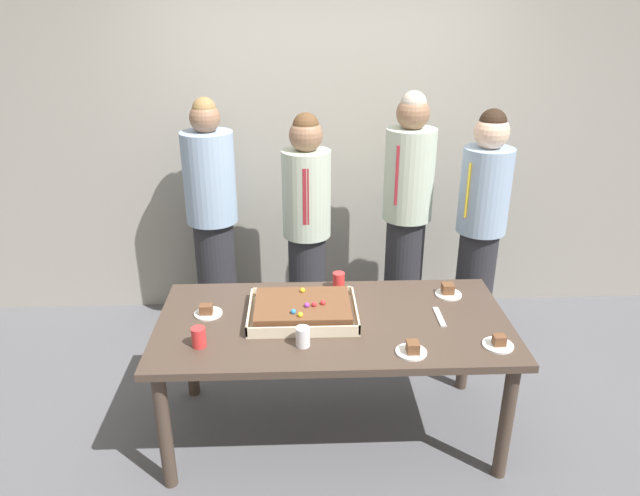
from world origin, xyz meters
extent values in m
plane|color=#5B5B60|center=(0.00, 0.00, 0.00)|extent=(12.00, 12.00, 0.00)
cube|color=#9E998E|center=(0.00, 1.60, 1.50)|extent=(8.00, 0.12, 3.00)
cube|color=#47382D|center=(0.00, 0.00, 0.70)|extent=(1.85, 0.91, 0.04)
cylinder|color=#47382D|center=(-0.85, -0.37, 0.34)|extent=(0.07, 0.07, 0.68)
cylinder|color=#47382D|center=(0.85, -0.37, 0.34)|extent=(0.07, 0.07, 0.68)
cylinder|color=#47382D|center=(-0.85, 0.37, 0.34)|extent=(0.07, 0.07, 0.68)
cylinder|color=#47382D|center=(0.85, 0.37, 0.34)|extent=(0.07, 0.07, 0.68)
cube|color=beige|center=(-0.16, 0.05, 0.73)|extent=(0.57, 0.44, 0.01)
cube|color=beige|center=(-0.16, -0.17, 0.76)|extent=(0.57, 0.01, 0.05)
cube|color=beige|center=(-0.16, 0.26, 0.76)|extent=(0.57, 0.01, 0.05)
cube|color=beige|center=(-0.44, 0.05, 0.76)|extent=(0.01, 0.44, 0.05)
cube|color=beige|center=(0.12, 0.05, 0.76)|extent=(0.01, 0.44, 0.05)
cube|color=brown|center=(-0.16, 0.05, 0.77)|extent=(0.50, 0.37, 0.07)
sphere|color=yellow|center=(-0.16, 0.17, 0.81)|extent=(0.03, 0.03, 0.03)
sphere|color=#2D84E0|center=(-0.21, -0.06, 0.81)|extent=(0.03, 0.03, 0.03)
sphere|color=purple|center=(-0.14, 0.01, 0.81)|extent=(0.03, 0.03, 0.03)
sphere|color=yellow|center=(-0.17, -0.09, 0.81)|extent=(0.03, 0.03, 0.03)
sphere|color=red|center=(-0.05, 0.03, 0.81)|extent=(0.03, 0.03, 0.03)
sphere|color=red|center=(-0.10, 0.01, 0.81)|extent=(0.03, 0.03, 0.03)
cylinder|color=white|center=(0.79, -0.28, 0.73)|extent=(0.15, 0.15, 0.01)
cube|color=brown|center=(0.79, -0.28, 0.76)|extent=(0.06, 0.05, 0.05)
cylinder|color=white|center=(0.67, 0.25, 0.73)|extent=(0.15, 0.15, 0.01)
cube|color=brown|center=(0.67, 0.26, 0.76)|extent=(0.06, 0.06, 0.06)
cylinder|color=white|center=(0.35, -0.32, 0.73)|extent=(0.15, 0.15, 0.01)
cube|color=brown|center=(0.36, -0.33, 0.76)|extent=(0.06, 0.07, 0.05)
cylinder|color=white|center=(-0.67, 0.09, 0.73)|extent=(0.15, 0.15, 0.01)
cube|color=brown|center=(-0.67, 0.08, 0.76)|extent=(0.07, 0.05, 0.05)
cylinder|color=red|center=(0.05, 0.36, 0.77)|extent=(0.07, 0.07, 0.10)
cylinder|color=white|center=(-0.16, -0.24, 0.77)|extent=(0.07, 0.07, 0.10)
cylinder|color=red|center=(-0.67, -0.22, 0.77)|extent=(0.07, 0.07, 0.10)
cube|color=silver|center=(0.56, 0.01, 0.73)|extent=(0.03, 0.20, 0.01)
cylinder|color=#28282D|center=(0.56, 1.03, 0.45)|extent=(0.26, 0.26, 0.91)
cylinder|color=#B7C6B2|center=(0.56, 1.03, 1.21)|extent=(0.33, 0.33, 0.61)
cube|color=maroon|center=(0.47, 0.90, 1.24)|extent=(0.04, 0.02, 0.39)
sphere|color=#8C664C|center=(0.56, 1.03, 1.61)|extent=(0.21, 0.21, 0.21)
sphere|color=#B2A899|center=(0.56, 1.03, 1.67)|extent=(0.17, 0.17, 0.17)
cylinder|color=#28282D|center=(-0.12, 1.02, 0.40)|extent=(0.26, 0.26, 0.80)
cylinder|color=#B7C6B2|center=(-0.12, 1.02, 1.09)|extent=(0.32, 0.32, 0.58)
cube|color=maroon|center=(-0.13, 0.86, 1.12)|extent=(0.04, 0.02, 0.37)
sphere|color=#8C664C|center=(-0.12, 1.02, 1.48)|extent=(0.22, 0.22, 0.22)
sphere|color=brown|center=(-0.12, 1.02, 1.54)|extent=(0.17, 0.17, 0.17)
cylinder|color=#28282D|center=(-0.78, 1.20, 0.42)|extent=(0.28, 0.28, 0.85)
cylinder|color=#93ADCC|center=(-0.78, 1.20, 1.16)|extent=(0.35, 0.35, 0.63)
sphere|color=#8C664C|center=(-0.78, 1.20, 1.56)|extent=(0.20, 0.20, 0.20)
sphere|color=olive|center=(-0.78, 1.20, 1.62)|extent=(0.16, 0.16, 0.16)
cylinder|color=#28282D|center=(1.02, 0.85, 0.44)|extent=(0.26, 0.26, 0.88)
cylinder|color=#93ADCC|center=(1.02, 0.85, 1.15)|extent=(0.32, 0.32, 0.55)
cube|color=gold|center=(0.89, 0.77, 1.18)|extent=(0.04, 0.02, 0.35)
sphere|color=beige|center=(1.02, 0.85, 1.53)|extent=(0.22, 0.22, 0.22)
sphere|color=black|center=(1.02, 0.85, 1.59)|extent=(0.17, 0.17, 0.17)
camera|label=1|loc=(-0.17, -2.65, 2.28)|focal=32.62mm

